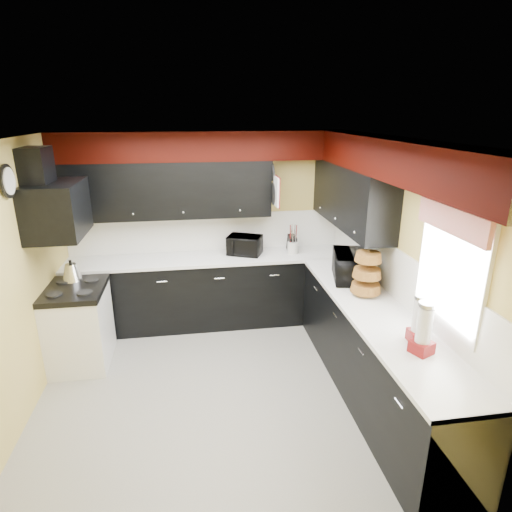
{
  "coord_description": "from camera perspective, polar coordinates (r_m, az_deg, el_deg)",
  "views": [
    {
      "loc": [
        -0.2,
        -3.76,
        2.73
      ],
      "look_at": [
        0.48,
        0.69,
        1.2
      ],
      "focal_mm": 30.0,
      "sensor_mm": 36.0,
      "label": 1
    }
  ],
  "objects": [
    {
      "name": "soffit_right",
      "position": [
        4.04,
        18.54,
        12.1
      ],
      "size": [
        0.36,
        3.24,
        0.35
      ],
      "primitive_type": "cube",
      "color": "black",
      "rests_on": "wall_right"
    },
    {
      "name": "microwave",
      "position": [
        4.86,
        12.63,
        -1.34
      ],
      "size": [
        0.5,
        0.63,
        0.31
      ],
      "primitive_type": "imported",
      "rotation": [
        0.0,
        0.0,
        1.33
      ],
      "color": "black",
      "rests_on": "counter_right"
    },
    {
      "name": "upper_back",
      "position": [
        5.47,
        -11.9,
        8.63
      ],
      "size": [
        2.6,
        0.35,
        0.7
      ],
      "primitive_type": "cube",
      "color": "black",
      "rests_on": "wall_back"
    },
    {
      "name": "dispenser_b",
      "position": [
        3.71,
        20.94,
        -8.07
      ],
      "size": [
        0.15,
        0.15,
        0.38
      ],
      "primitive_type": null,
      "rotation": [
        0.0,
        0.0,
        -0.08
      ],
      "color": "#67000D",
      "rests_on": "counter_right"
    },
    {
      "name": "hood_duct",
      "position": [
        4.77,
        -27.23,
        10.4
      ],
      "size": [
        0.24,
        0.4,
        0.4
      ],
      "primitive_type": "cube",
      "color": "black",
      "rests_on": "wall_left"
    },
    {
      "name": "ceiling",
      "position": [
        3.77,
        -5.9,
        15.21
      ],
      "size": [
        3.6,
        3.6,
        0.06
      ],
      "primitive_type": "cube",
      "color": "white",
      "rests_on": "wall_back"
    },
    {
      "name": "kettle",
      "position": [
        5.22,
        -23.36,
        -1.98
      ],
      "size": [
        0.22,
        0.22,
        0.19
      ],
      "primitive_type": null,
      "rotation": [
        0.0,
        0.0,
        0.02
      ],
      "color": "silver",
      "rests_on": "cooktop"
    },
    {
      "name": "wall_back",
      "position": [
        5.76,
        -6.48,
        3.79
      ],
      "size": [
        3.6,
        0.06,
        2.5
      ],
      "primitive_type": "cube",
      "color": "#E0C666",
      "rests_on": "ground"
    },
    {
      "name": "pan_mid",
      "position": [
        5.37,
        2.37,
        8.28
      ],
      "size": [
        0.03,
        0.28,
        0.46
      ],
      "primitive_type": null,
      "color": "black",
      "rests_on": "upper_back"
    },
    {
      "name": "pan_top",
      "position": [
        5.46,
        2.14,
        11.11
      ],
      "size": [
        0.03,
        0.22,
        0.4
      ],
      "primitive_type": null,
      "color": "black",
      "rests_on": "upper_back"
    },
    {
      "name": "splash_right",
      "position": [
        4.52,
        17.97,
        -2.05
      ],
      "size": [
        0.02,
        3.6,
        0.5
      ],
      "primitive_type": "cube",
      "color": "white",
      "rests_on": "counter_right"
    },
    {
      "name": "cut_board",
      "position": [
        5.25,
        2.74,
        8.58
      ],
      "size": [
        0.03,
        0.26,
        0.35
      ],
      "primitive_type": "cube",
      "color": "white",
      "rests_on": "upper_back"
    },
    {
      "name": "deco_plate",
      "position": [
        3.97,
        21.49,
        10.58
      ],
      "size": [
        0.03,
        0.24,
        0.24
      ],
      "primitive_type": null,
      "color": "white",
      "rests_on": "wall_right"
    },
    {
      "name": "window",
      "position": [
        3.68,
        24.56,
        -1.69
      ],
      "size": [
        0.03,
        0.86,
        0.96
      ],
      "primitive_type": null,
      "color": "white",
      "rests_on": "wall_right"
    },
    {
      "name": "ground",
      "position": [
        4.65,
        -4.83,
        -17.22
      ],
      "size": [
        3.6,
        3.6,
        0.0
      ],
      "primitive_type": "plane",
      "color": "gray",
      "rests_on": "ground"
    },
    {
      "name": "counter_back",
      "position": [
        5.57,
        -6.22,
        -0.28
      ],
      "size": [
        3.62,
        0.64,
        0.04
      ],
      "primitive_type": "cube",
      "color": "white",
      "rests_on": "cab_back"
    },
    {
      "name": "hood",
      "position": [
        4.8,
        -25.01,
        5.63
      ],
      "size": [
        0.5,
        0.78,
        0.55
      ],
      "primitive_type": "cube",
      "color": "black",
      "rests_on": "wall_left"
    },
    {
      "name": "pan_low",
      "position": [
        5.63,
        1.86,
        8.46
      ],
      "size": [
        0.03,
        0.24,
        0.42
      ],
      "primitive_type": null,
      "color": "black",
      "rests_on": "upper_back"
    },
    {
      "name": "dispenser_a",
      "position": [
        3.56,
        21.48,
        -9.12
      ],
      "size": [
        0.2,
        0.2,
        0.41
      ],
      "primitive_type": null,
      "rotation": [
        0.0,
        0.0,
        0.41
      ],
      "color": "maroon",
      "rests_on": "counter_right"
    },
    {
      "name": "cooktop",
      "position": [
        5.04,
        -23.08,
        -4.2
      ],
      "size": [
        0.62,
        0.77,
        0.06
      ],
      "primitive_type": "cube",
      "color": "black",
      "rests_on": "stove"
    },
    {
      "name": "upper_right",
      "position": [
        5.09,
        12.54,
        7.84
      ],
      "size": [
        0.35,
        1.8,
        0.7
      ],
      "primitive_type": "cube",
      "color": "black",
      "rests_on": "wall_right"
    },
    {
      "name": "valance",
      "position": [
        3.54,
        24.69,
        4.33
      ],
      "size": [
        0.04,
        0.88,
        0.2
      ],
      "primitive_type": "cube",
      "color": "red",
      "rests_on": "wall_right"
    },
    {
      "name": "stove",
      "position": [
        5.23,
        -22.44,
        -8.85
      ],
      "size": [
        0.6,
        0.75,
        0.86
      ],
      "primitive_type": "cube",
      "color": "white",
      "rests_on": "ground"
    },
    {
      "name": "knife_block",
      "position": [
        5.72,
        4.77,
        1.68
      ],
      "size": [
        0.1,
        0.14,
        0.22
      ],
      "primitive_type": "cube",
      "rotation": [
        0.0,
        0.0,
        0.02
      ],
      "color": "black",
      "rests_on": "counter_back"
    },
    {
      "name": "soffit_back",
      "position": [
        5.4,
        -6.82,
        14.38
      ],
      "size": [
        3.6,
        0.36,
        0.35
      ],
      "primitive_type": "cube",
      "color": "black",
      "rests_on": "wall_back"
    },
    {
      "name": "counter_right",
      "position": [
        4.26,
        15.85,
        -7.12
      ],
      "size": [
        0.64,
        3.02,
        0.04
      ],
      "primitive_type": "cube",
      "color": "white",
      "rests_on": "cab_right"
    },
    {
      "name": "wall_left",
      "position": [
        4.34,
        -29.77,
        -3.72
      ],
      "size": [
        0.06,
        3.6,
        2.5
      ],
      "primitive_type": "cube",
      "color": "#E0C666",
      "rests_on": "ground"
    },
    {
      "name": "cab_back",
      "position": [
        5.74,
        -6.05,
        -4.72
      ],
      "size": [
        3.6,
        0.6,
        0.9
      ],
      "primitive_type": "cube",
      "color": "black",
      "rests_on": "ground"
    },
    {
      "name": "baskets",
      "position": [
        4.46,
        14.57,
        -2.17
      ],
      "size": [
        0.27,
        0.27,
        0.5
      ],
      "primitive_type": null,
      "color": "brown",
      "rests_on": "upper_right"
    },
    {
      "name": "clock",
      "position": [
        4.34,
        -30.22,
        8.62
      ],
      "size": [
        0.03,
        0.3,
        0.3
      ],
      "primitive_type": null,
      "color": "black",
      "rests_on": "wall_left"
    },
    {
      "name": "cab_right",
      "position": [
        4.48,
        15.31,
        -12.54
      ],
      "size": [
        0.6,
        3.0,
        0.9
      ],
      "primitive_type": "cube",
      "color": "black",
      "rests_on": "ground"
    },
    {
      "name": "utensil_crock",
      "position": [
        5.66,
        4.94,
        1.14
      ],
      "size": [
        0.19,
        0.19,
        0.15
      ],
      "primitive_type": "cylinder",
      "rotation": [
        0.0,
        0.0,
        0.43
      ],
      "color": "silver",
      "rests_on": "counter_back"
    },
    {
      "name": "toaster_oven",
      "position": [
        5.59,
        -1.54,
        1.46
      ],
      "size": [
        0.53,
        0.49,
        0.25
      ],
      "primitive_type": "imported",
      "rotation": [
        0.0,
        0.0,
        -0.42
      ],
      "color": "black",
      "rests_on": "counter_back"
    },
    {
      "name": "wall_right",
      "position": [
        4.51,
        18.16,
        -1.33
      ],
      "size": [
        0.06,
        3.6,
        2.5
      ],
      "primitive_type": "cube",
      "color": "#E0C666",
      "rests_on": "ground"
    },
    {
      "name": "splash_back",
      "position": [
        5.76,
        -6.46,
        3.19
      ],
      "size": [
        3.6,
        0.02,
        0.5
      ],
      "primitive_type": "cube",
      "color": "white",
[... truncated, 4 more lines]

